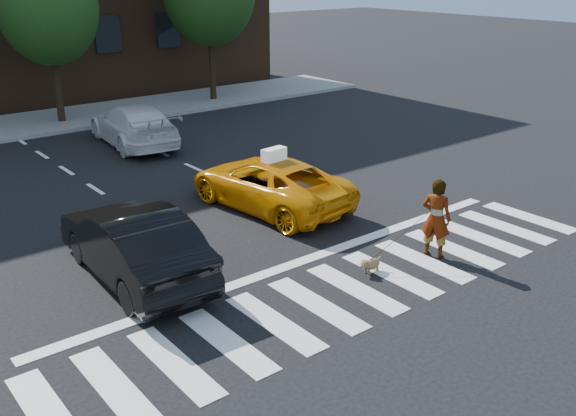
{
  "coord_description": "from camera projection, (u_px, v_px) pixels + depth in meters",
  "views": [
    {
      "loc": [
        -7.95,
        -7.86,
        5.95
      ],
      "look_at": [
        -0.07,
        2.03,
        1.1
      ],
      "focal_mm": 40.0,
      "sensor_mm": 36.0,
      "label": 1
    }
  ],
  "objects": [
    {
      "name": "crosswalk",
      "position": [
        356.0,
        289.0,
        12.49
      ],
      "size": [
        13.0,
        2.4,
        0.01
      ],
      "primitive_type": "cube",
      "color": "silver",
      "rests_on": "ground"
    },
    {
      "name": "woman",
      "position": [
        436.0,
        218.0,
        13.6
      ],
      "size": [
        0.63,
        0.75,
        1.75
      ],
      "primitive_type": "imported",
      "rotation": [
        0.0,
        0.0,
        1.96
      ],
      "color": "#999999",
      "rests_on": "ground"
    },
    {
      "name": "taxi",
      "position": [
        270.0,
        183.0,
        16.47
      ],
      "size": [
        2.65,
        4.88,
        1.3
      ],
      "primitive_type": "imported",
      "rotation": [
        0.0,
        0.0,
        3.25
      ],
      "color": "orange",
      "rests_on": "ground"
    },
    {
      "name": "sidewalk_far",
      "position": [
        45.0,
        122.0,
        25.25
      ],
      "size": [
        30.0,
        4.0,
        0.15
      ],
      "primitive_type": "cube",
      "color": "slate",
      "rests_on": "ground"
    },
    {
      "name": "dog",
      "position": [
        370.0,
        264.0,
        13.08
      ],
      "size": [
        0.58,
        0.22,
        0.33
      ],
      "rotation": [
        0.0,
        0.0,
        -0.0
      ],
      "color": "#93754B",
      "rests_on": "ground"
    },
    {
      "name": "taxi_sign",
      "position": [
        274.0,
        155.0,
        16.03
      ],
      "size": [
        0.68,
        0.35,
        0.32
      ],
      "primitive_type": "cube",
      "rotation": [
        0.0,
        0.0,
        3.25
      ],
      "color": "white",
      "rests_on": "taxi"
    },
    {
      "name": "white_suv",
      "position": [
        134.0,
        125.0,
        22.16
      ],
      "size": [
        2.5,
        5.03,
        1.4
      ],
      "primitive_type": "imported",
      "rotation": [
        0.0,
        0.0,
        3.03
      ],
      "color": "silver",
      "rests_on": "ground"
    },
    {
      "name": "stop_line",
      "position": [
        303.0,
        261.0,
        13.66
      ],
      "size": [
        12.0,
        0.3,
        0.01
      ],
      "primitive_type": "cube",
      "color": "silver",
      "rests_on": "ground"
    },
    {
      "name": "black_sedan",
      "position": [
        134.0,
        243.0,
        12.72
      ],
      "size": [
        1.76,
        4.56,
        1.48
      ],
      "primitive_type": "imported",
      "rotation": [
        0.0,
        0.0,
        3.1
      ],
      "color": "black",
      "rests_on": "ground"
    },
    {
      "name": "ground",
      "position": [
        356.0,
        289.0,
        12.5
      ],
      "size": [
        120.0,
        120.0,
        0.0
      ],
      "primitive_type": "plane",
      "color": "black",
      "rests_on": "ground"
    }
  ]
}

